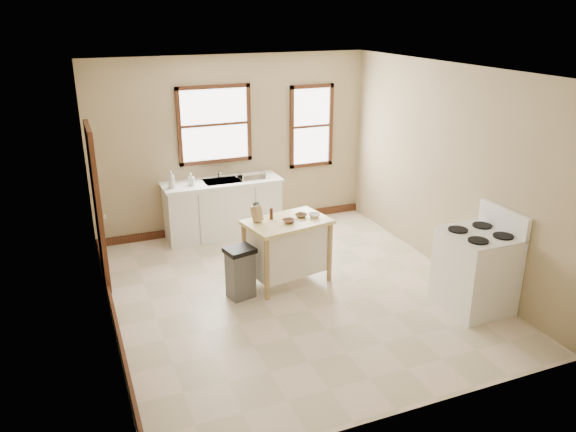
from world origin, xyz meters
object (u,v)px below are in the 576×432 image
Objects in this scene: bowl_c at (314,215)px; kitchen_island at (287,251)px; dish_rack at (252,176)px; bowl_b at (301,215)px; gas_stove at (477,261)px; soap_bottle_a at (172,179)px; pepper_grinder at (271,214)px; soap_bottle_b at (191,179)px; knife_block at (257,214)px; trash_bin at (240,273)px; bowl_a at (289,221)px.

kitchen_island is at bearing 178.00° from bowl_c.
dish_rack reaches higher than bowl_c.
gas_stove is (1.62, -1.55, -0.27)m from bowl_b.
soap_bottle_a reaches higher than pepper_grinder.
bowl_c is (1.21, -1.85, -0.12)m from soap_bottle_b.
pepper_grinder is (0.20, 0.01, -0.03)m from knife_block.
soap_bottle_b reaches higher than kitchen_island.
soap_bottle_a is 2.22m from bowl_b.
bowl_c is 0.23× the size of trash_bin.
knife_block is 1.33× the size of pepper_grinder.
bowl_c is (0.38, -0.01, 0.46)m from kitchen_island.
trash_bin is at bearing -165.91° from bowl_b.
knife_block is (-0.50, -1.70, 0.00)m from dish_rack.
soap_bottle_a reaches higher than dish_rack.
soap_bottle_b is at bearing 168.66° from dish_rack.
knife_block reaches higher than pepper_grinder.
kitchen_island is 0.51m from bowl_b.
trash_bin is at bearing -171.87° from bowl_a.
bowl_b reaches higher than kitchen_island.
trash_bin is (-0.71, -0.18, -0.10)m from kitchen_island.
dish_rack is 0.59× the size of trash_bin.
soap_bottle_a is 1.71× the size of bowl_c.
pepper_grinder is (-0.17, 0.12, 0.51)m from kitchen_island.
soap_bottle_b is 0.92× the size of knife_block.
gas_stove is at bearing -72.60° from dish_rack.
trash_bin is at bearing -171.35° from bowl_c.
soap_bottle_b is at bearing 80.35° from trash_bin.
bowl_c is 2.09m from gas_stove.
dish_rack is 1.90m from bowl_a.
bowl_a is at bearing 142.62° from gas_stove.
kitchen_island is (0.83, -1.84, -0.58)m from soap_bottle_b.
kitchen_island is 6.96× the size of bowl_c.
dish_rack is 2.47× the size of bowl_b.
soap_bottle_b is 1.84m from pepper_grinder.
pepper_grinder is 0.57m from bowl_c.
bowl_b is (0.60, -0.06, -0.08)m from knife_block.
bowl_c is at bearing -22.98° from bowl_b.
dish_rack is at bearing 75.41° from kitchen_island.
trash_bin is (-1.09, -0.17, -0.56)m from bowl_c.
trash_bin is at bearing -176.33° from kitchen_island.
soap_bottle_b is at bearing 123.13° from bowl_c.
pepper_grinder is at bearing 16.28° from trash_bin.
soap_bottle_a is 0.31m from soap_bottle_b.
soap_bottle_b is 2.07m from bowl_b.
soap_bottle_b is at bearing 103.73° from kitchen_island.
bowl_a is at bearing -53.65° from knife_block.
dish_rack is at bearing -4.32° from soap_bottle_a.
gas_stove reaches higher than soap_bottle_b.
gas_stove is (2.97, -3.30, -0.43)m from soap_bottle_a.
bowl_c is (0.16, -0.07, 0.00)m from bowl_b.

